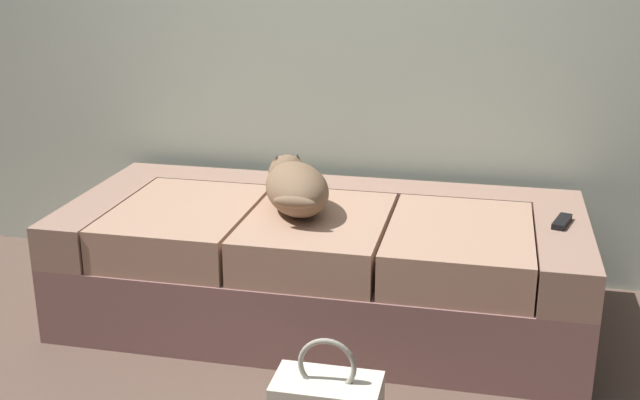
{
  "coord_description": "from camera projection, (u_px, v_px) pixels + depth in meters",
  "views": [
    {
      "loc": [
        0.62,
        -1.87,
        1.48
      ],
      "look_at": [
        0.0,
        0.95,
        0.52
      ],
      "focal_mm": 44.58,
      "sensor_mm": 36.0,
      "label": 1
    }
  ],
  "objects": [
    {
      "name": "couch",
      "position": [
        323.0,
        264.0,
        3.18
      ],
      "size": [
        2.02,
        0.91,
        0.47
      ],
      "color": "#8F645F",
      "rests_on": "ground"
    },
    {
      "name": "dog_tan",
      "position": [
        295.0,
        186.0,
        3.07
      ],
      "size": [
        0.39,
        0.53,
        0.19
      ],
      "color": "#816349",
      "rests_on": "couch"
    },
    {
      "name": "tv_remote",
      "position": [
        562.0,
        222.0,
        2.93
      ],
      "size": [
        0.08,
        0.16,
        0.02
      ],
      "primitive_type": "cube",
      "rotation": [
        0.0,
        0.0,
        -0.28
      ],
      "color": "black",
      "rests_on": "couch"
    }
  ]
}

